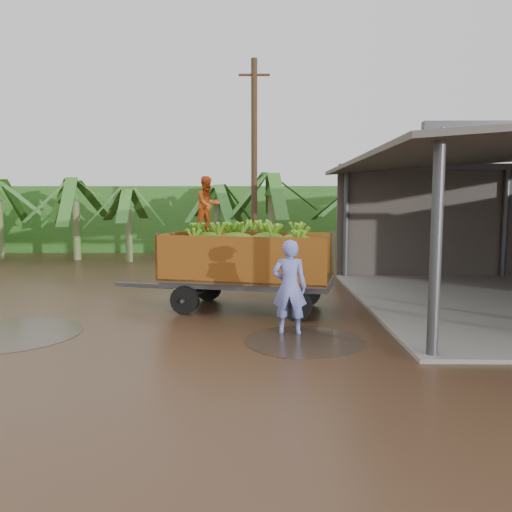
{
  "coord_description": "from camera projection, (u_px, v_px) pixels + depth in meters",
  "views": [
    {
      "loc": [
        2.31,
        -12.32,
        2.77
      ],
      "look_at": [
        2.12,
        0.79,
        1.34
      ],
      "focal_mm": 35.0,
      "sensor_mm": 36.0,
      "label": 1
    }
  ],
  "objects": [
    {
      "name": "ground",
      "position": [
        171.0,
        312.0,
        12.58
      ],
      "size": [
        100.0,
        100.0,
        0.0
      ],
      "primitive_type": "plane",
      "color": "black",
      "rests_on": "ground"
    },
    {
      "name": "banana_trailer",
      "position": [
        248.0,
        260.0,
        12.71
      ],
      "size": [
        5.96,
        2.94,
        3.44
      ],
      "rotation": [
        0.0,
        0.0,
        -0.23
      ],
      "color": "#B36519",
      "rests_on": "ground"
    },
    {
      "name": "hedge_north",
      "position": [
        187.0,
        219.0,
        28.31
      ],
      "size": [
        22.0,
        3.0,
        3.6
      ],
      "primitive_type": "cube",
      "color": "#2D661E",
      "rests_on": "ground"
    },
    {
      "name": "utility_pole",
      "position": [
        254.0,
        166.0,
        19.44
      ],
      "size": [
        1.2,
        0.24,
        8.21
      ],
      "color": "#47301E",
      "rests_on": "ground"
    },
    {
      "name": "man_blue",
      "position": [
        289.0,
        287.0,
        10.41
      ],
      "size": [
        0.78,
        0.56,
        1.99
      ],
      "primitive_type": "imported",
      "rotation": [
        0.0,
        0.0,
        3.02
      ],
      "color": "#7178CD",
      "rests_on": "ground"
    },
    {
      "name": "banana_plants",
      "position": [
        70.0,
        225.0,
        19.37
      ],
      "size": [
        24.72,
        20.01,
        4.14
      ],
      "color": "#2D661E",
      "rests_on": "ground"
    }
  ]
}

